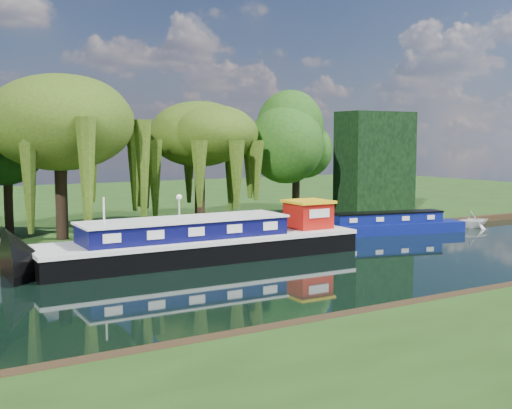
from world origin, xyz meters
TOP-DOWN VIEW (x-y plane):
  - ground at (0.00, 0.00)m, footprint 120.00×120.00m
  - far_bank at (0.00, 34.00)m, footprint 120.00×52.00m
  - dutch_barge at (-0.45, 5.15)m, footprint 17.50×4.22m
  - narrowboat at (14.15, 7.12)m, footprint 11.04×4.30m
  - white_cruiser at (21.35, 6.15)m, footprint 3.04×2.78m
  - willow_left at (-5.83, 13.15)m, footprint 7.63×7.63m
  - willow_right at (3.77, 14.39)m, footprint 6.24×6.24m
  - tree_far_mid at (-8.20, 16.63)m, footprint 4.74×4.74m
  - tree_far_right at (11.41, 13.98)m, footprint 4.91×4.91m
  - conifer_hedge at (19.00, 14.00)m, footprint 6.00×3.00m
  - lamppost at (0.50, 10.50)m, footprint 0.36×0.36m
  - mooring_posts at (-0.50, 8.40)m, footprint 19.16×0.16m
  - reeds_near at (6.87, -7.57)m, footprint 33.70×1.50m

SIDE VIEW (x-z plane):
  - ground at x=0.00m, z-range 0.00..0.00m
  - white_cruiser at x=21.35m, z-range -0.68..0.68m
  - far_bank at x=0.00m, z-range 0.00..0.45m
  - reeds_near at x=6.87m, z-range 0.00..1.10m
  - narrowboat at x=14.15m, z-range -0.23..1.36m
  - dutch_barge at x=-0.45m, z-range -0.93..2.75m
  - mooring_posts at x=-0.50m, z-range 0.45..1.45m
  - lamppost at x=0.50m, z-range 1.14..3.70m
  - conifer_hedge at x=19.00m, z-range 0.45..8.45m
  - tree_far_mid at x=-8.20m, z-range 1.93..9.68m
  - tree_far_right at x=11.41m, z-range 1.96..9.99m
  - willow_right at x=3.77m, z-range 2.19..9.79m
  - willow_left at x=-5.83m, z-range 2.52..11.67m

